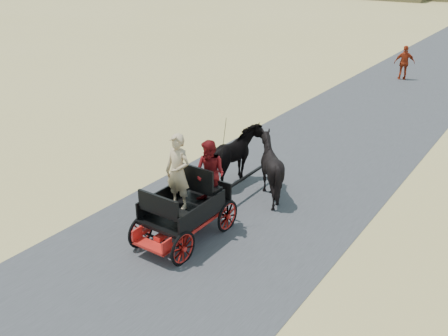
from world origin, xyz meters
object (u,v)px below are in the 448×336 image
Objects in this scene: horse_left at (236,158)px; carriage at (185,224)px; horse_right at (270,167)px; pedestrian at (404,63)px.

carriage is at bearing 100.39° from horse_left.
pedestrian reaches higher than horse_right.
carriage is 1.20× the size of horse_left.
horse_right is 0.98× the size of pedestrian.
horse_left is at bearing 100.39° from carriage.
horse_right reaches higher than carriage.
pedestrian reaches higher than horse_left.
horse_left is 15.29m from pedestrian.
carriage is 1.41× the size of horse_right.
horse_left is at bearing 64.17° from pedestrian.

